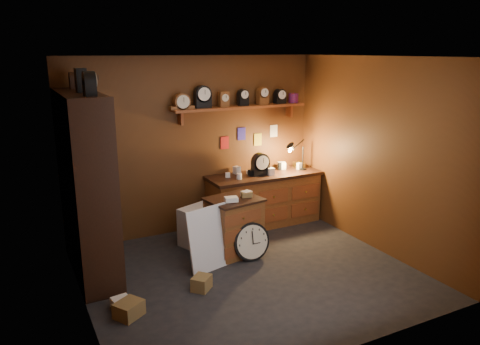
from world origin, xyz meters
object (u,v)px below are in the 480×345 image
object	(u,v)px
workbench	(264,196)
big_round_clock	(251,242)
shelving_unit	(84,178)
low_cabinet	(234,224)

from	to	relation	value
workbench	big_round_clock	size ratio (longest dim) A/B	3.54
shelving_unit	big_round_clock	xyz separation A→B (m)	(2.01, -0.61, -0.99)
shelving_unit	low_cabinet	world-z (taller)	shelving_unit
big_round_clock	workbench	bearing A→B (deg)	53.08
workbench	low_cabinet	xyz separation A→B (m)	(-0.94, -0.80, -0.04)
low_cabinet	workbench	bearing A→B (deg)	31.12
shelving_unit	workbench	size ratio (longest dim) A/B	1.38
shelving_unit	low_cabinet	xyz separation A→B (m)	(1.90, -0.31, -0.82)
shelving_unit	big_round_clock	size ratio (longest dim) A/B	4.88
low_cabinet	shelving_unit	bearing A→B (deg)	161.57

